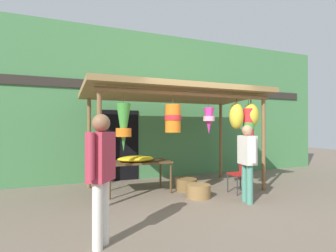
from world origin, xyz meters
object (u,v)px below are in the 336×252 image
flower_heap_on_table (137,159)px  wicker_basket_spare (186,184)px  folding_chair (242,171)px  vendor_in_orange (101,168)px  wicker_basket_by_table (199,191)px  customer_foreground (247,157)px  display_table (137,164)px

flower_heap_on_table → wicker_basket_spare: bearing=-6.5°
folding_chair → vendor_in_orange: (-3.39, -1.59, 0.48)m
wicker_basket_by_table → folding_chair: bearing=-0.1°
folding_chair → flower_heap_on_table: bearing=159.4°
folding_chair → wicker_basket_by_table: bearing=179.9°
wicker_basket_spare → customer_foreground: customer_foreground is taller
display_table → wicker_basket_spare: display_table is taller
folding_chair → vendor_in_orange: vendor_in_orange is taller
display_table → customer_foreground: customer_foreground is taller
flower_heap_on_table → customer_foreground: size_ratio=0.54×
wicker_basket_spare → vendor_in_orange: vendor_in_orange is taller
display_table → wicker_basket_spare: 1.28m
flower_heap_on_table → vendor_in_orange: bearing=-115.0°
display_table → wicker_basket_by_table: (1.09, -0.93, -0.52)m
flower_heap_on_table → folding_chair: bearing=-20.6°
folding_chair → wicker_basket_spare: 1.33m
display_table → wicker_basket_spare: (1.15, -0.22, -0.52)m
display_table → vendor_in_orange: vendor_in_orange is taller
display_table → wicker_basket_by_table: size_ratio=2.93×
customer_foreground → wicker_basket_spare: bearing=115.4°
folding_chair → vendor_in_orange: 3.78m
display_table → folding_chair: folding_chair is taller
wicker_basket_spare → customer_foreground: (0.67, -1.40, 0.77)m
display_table → vendor_in_orange: 2.81m
flower_heap_on_table → display_table: bearing=61.2°
display_table → flower_heap_on_table: bearing=-118.8°
vendor_in_orange → customer_foreground: 3.13m
wicker_basket_by_table → flower_heap_on_table: bearing=143.3°
wicker_basket_by_table → vendor_in_orange: bearing=-144.9°
wicker_basket_by_table → vendor_in_orange: vendor_in_orange is taller
folding_chair → wicker_basket_by_table: (-1.12, 0.00, -0.36)m
wicker_basket_by_table → vendor_in_orange: size_ratio=0.30×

